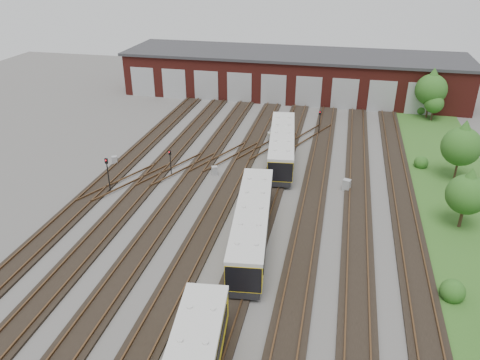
# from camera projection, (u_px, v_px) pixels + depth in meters

# --- Properties ---
(ground) EXTENTS (120.00, 120.00, 0.00)m
(ground) POSITION_uv_depth(u_px,v_px,m) (231.00, 231.00, 37.84)
(ground) COLOR #494744
(ground) RESTS_ON ground
(track_network) EXTENTS (30.40, 70.00, 0.33)m
(track_network) POSITION_uv_depth(u_px,v_px,m) (231.00, 226.00, 38.34)
(track_network) COLOR black
(track_network) RESTS_ON ground
(maintenance_shed) EXTENTS (51.00, 12.50, 6.35)m
(maintenance_shed) POSITION_uv_depth(u_px,v_px,m) (293.00, 74.00, 71.24)
(maintenance_shed) COLOR #591C16
(maintenance_shed) RESTS_ON ground
(grass_verge) EXTENTS (8.00, 55.00, 0.05)m
(grass_verge) POSITION_uv_depth(u_px,v_px,m) (458.00, 198.00, 42.81)
(grass_verge) COLOR #26531B
(grass_verge) RESTS_ON ground
(metro_train) EXTENTS (4.05, 45.93, 2.84)m
(metro_train) POSITION_uv_depth(u_px,v_px,m) (252.00, 224.00, 35.53)
(metro_train) COLOR black
(metro_train) RESTS_ON ground
(signal_mast_0) EXTENTS (0.27, 0.26, 3.40)m
(signal_mast_0) POSITION_uv_depth(u_px,v_px,m) (108.00, 171.00, 42.98)
(signal_mast_0) COLOR black
(signal_mast_0) RESTS_ON ground
(signal_mast_1) EXTENTS (0.26, 0.25, 2.76)m
(signal_mast_1) POSITION_uv_depth(u_px,v_px,m) (170.00, 160.00, 46.13)
(signal_mast_1) COLOR black
(signal_mast_1) RESTS_ON ground
(signal_mast_2) EXTENTS (0.28, 0.26, 3.07)m
(signal_mast_2) POSITION_uv_depth(u_px,v_px,m) (320.00, 120.00, 56.20)
(signal_mast_2) COLOR black
(signal_mast_2) RESTS_ON ground
(signal_mast_3) EXTENTS (0.29, 0.27, 3.13)m
(signal_mast_3) POSITION_uv_depth(u_px,v_px,m) (284.00, 147.00, 48.51)
(signal_mast_3) COLOR black
(signal_mast_3) RESTS_ON ground
(relay_cabinet_0) EXTENTS (0.69, 0.64, 0.93)m
(relay_cabinet_0) POSITION_uv_depth(u_px,v_px,m) (115.00, 160.00, 49.18)
(relay_cabinet_0) COLOR #929496
(relay_cabinet_0) RESTS_ON ground
(relay_cabinet_1) EXTENTS (0.69, 0.64, 0.92)m
(relay_cabinet_1) POSITION_uv_depth(u_px,v_px,m) (215.00, 171.00, 46.96)
(relay_cabinet_1) COLOR #929496
(relay_cabinet_1) RESTS_ON ground
(relay_cabinet_2) EXTENTS (0.82, 0.77, 1.09)m
(relay_cabinet_2) POSITION_uv_depth(u_px,v_px,m) (249.00, 228.00, 37.24)
(relay_cabinet_2) COLOR #929496
(relay_cabinet_2) RESTS_ON ground
(relay_cabinet_3) EXTENTS (0.79, 0.71, 1.11)m
(relay_cabinet_3) POSITION_uv_depth(u_px,v_px,m) (270.00, 137.00, 54.97)
(relay_cabinet_3) COLOR #929496
(relay_cabinet_3) RESTS_ON ground
(relay_cabinet_4) EXTENTS (0.82, 0.74, 1.13)m
(relay_cabinet_4) POSITION_uv_depth(u_px,v_px,m) (346.00, 185.00, 43.89)
(relay_cabinet_4) COLOR #929496
(relay_cabinet_4) RESTS_ON ground
(tree_0) EXTENTS (4.07, 4.07, 6.74)m
(tree_0) POSITION_uv_depth(u_px,v_px,m) (432.00, 86.00, 60.83)
(tree_0) COLOR #372618
(tree_0) RESTS_ON ground
(tree_1) EXTENTS (2.45, 2.45, 4.06)m
(tree_1) POSITION_uv_depth(u_px,v_px,m) (435.00, 102.00, 60.57)
(tree_1) COLOR #372618
(tree_1) RESTS_ON ground
(tree_2) EXTENTS (3.74, 3.74, 6.19)m
(tree_2) POSITION_uv_depth(u_px,v_px,m) (462.00, 142.00, 44.43)
(tree_2) COLOR #372618
(tree_2) RESTS_ON ground
(tree_3) EXTENTS (3.23, 3.23, 5.35)m
(tree_3) POSITION_uv_depth(u_px,v_px,m) (468.00, 190.00, 36.87)
(tree_3) COLOR #372618
(tree_3) RESTS_ON ground
(bush_0) EXTENTS (1.62, 1.62, 1.62)m
(bush_0) POSITION_uv_depth(u_px,v_px,m) (453.00, 288.00, 30.30)
(bush_0) COLOR #1F4E16
(bush_0) RESTS_ON ground
(bush_1) EXTENTS (1.44, 1.44, 1.44)m
(bush_1) POSITION_uv_depth(u_px,v_px,m) (421.00, 161.00, 48.46)
(bush_1) COLOR #1F4E16
(bush_1) RESTS_ON ground
(bush_2) EXTENTS (1.60, 1.60, 1.60)m
(bush_2) POSITION_uv_depth(u_px,v_px,m) (421.00, 108.00, 63.96)
(bush_2) COLOR #1F4E16
(bush_2) RESTS_ON ground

